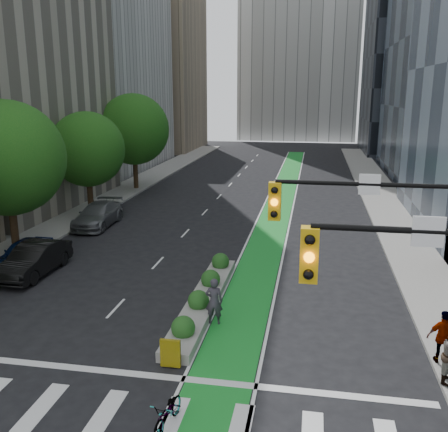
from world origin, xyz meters
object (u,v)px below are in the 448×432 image
at_px(median_planter, 204,297).
at_px(parked_car_left_far, 98,215).
at_px(cyclist, 214,301).
at_px(parked_car_left_near, 24,252).
at_px(pedestrian_far, 444,337).
at_px(bicycle, 168,413).
at_px(parked_car_left_mid, 34,259).

relative_size(median_planter, parked_car_left_far, 1.88).
distance_m(cyclist, parked_car_left_far, 17.30).
relative_size(median_planter, parked_car_left_near, 2.47).
bearing_deg(pedestrian_far, parked_car_left_near, -22.84).
distance_m(median_planter, pedestrian_far, 9.77).
bearing_deg(parked_car_left_near, bicycle, -43.73).
bearing_deg(parked_car_left_near, parked_car_left_mid, -40.97).
bearing_deg(parked_car_left_mid, median_planter, -12.25).
bearing_deg(parked_car_left_near, parked_car_left_far, 87.90).
height_order(cyclist, pedestrian_far, pedestrian_far).
bearing_deg(pedestrian_far, parked_car_left_far, -41.93).
bearing_deg(pedestrian_far, median_planter, -24.63).
distance_m(median_planter, parked_car_left_near, 11.23).
height_order(median_planter, pedestrian_far, pedestrian_far).
height_order(median_planter, parked_car_left_far, parked_car_left_far).
bearing_deg(bicycle, parked_car_left_far, 126.93).
relative_size(cyclist, pedestrian_far, 1.03).
bearing_deg(parked_car_left_near, cyclist, -22.24).
xyz_separation_m(median_planter, cyclist, (0.80, -1.69, 0.60)).
height_order(bicycle, pedestrian_far, pedestrian_far).
distance_m(parked_car_left_near, parked_car_left_far, 8.32).
distance_m(median_planter, bicycle, 8.27).
height_order(cyclist, parked_car_left_near, cyclist).
height_order(median_planter, cyclist, cyclist).
bearing_deg(bicycle, pedestrian_far, 37.92).
distance_m(cyclist, parked_car_left_mid, 10.87).
bearing_deg(pedestrian_far, cyclist, -15.86).
height_order(parked_car_left_near, parked_car_left_far, parked_car_left_far).
xyz_separation_m(parked_car_left_far, pedestrian_far, (19.27, -15.16, 0.30)).
distance_m(parked_car_left_near, pedestrian_far, 20.96).
relative_size(parked_car_left_far, pedestrian_far, 2.90).
xyz_separation_m(bicycle, parked_car_left_near, (-11.50, 11.62, 0.25)).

